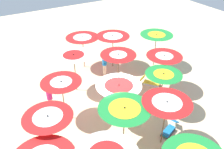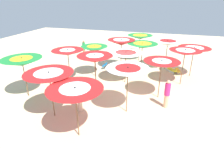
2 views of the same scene
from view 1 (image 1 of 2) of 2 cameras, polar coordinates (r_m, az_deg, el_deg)
The scene contains 17 objects.
ground at distance 13.44m, azimuth 0.81°, elevation -9.14°, with size 40.11×40.11×0.04m, color beige.
beach_umbrella_0 at distance 16.63m, azimuth -6.98°, elevation 8.26°, with size 2.27×2.27×2.37m.
beach_umbrella_1 at distance 14.08m, azimuth -9.03°, elevation 3.89°, with size 2.11×2.11×2.53m.
beach_umbrella_2 at distance 12.10m, azimuth -11.87°, elevation -2.28°, with size 2.03×2.03×2.36m.
beach_umbrella_3 at distance 10.05m, azimuth -14.84°, elevation -10.26°, with size 2.03×2.03×2.49m.
beach_umbrella_5 at distance 16.56m, azimuth 0.20°, elevation 8.63°, with size 2.29×2.29×2.43m.
beach_umbrella_6 at distance 13.86m, azimuth 1.48°, elevation 4.01°, with size 2.08×2.08×2.57m.
beach_umbrella_7 at distance 11.82m, azimuth 1.61°, elevation -3.13°, with size 2.26×2.26×2.24m.
beach_umbrella_8 at distance 10.13m, azimuth 2.96°, elevation -8.69°, with size 2.23×2.23×2.48m.
beach_umbrella_10 at distance 17.01m, azimuth 10.43°, elevation 8.63°, with size 2.25×2.25×2.45m.
beach_umbrella_11 at distance 14.43m, azimuth 12.20°, elevation 3.73°, with size 2.11×2.11×2.38m.
beach_umbrella_12 at distance 12.73m, azimuth 12.03°, elevation -0.62°, with size 1.92×1.92×2.36m.
beach_umbrella_13 at distance 10.64m, azimuth 12.75°, elevation -7.26°, with size 2.17×2.17×2.52m.
lounger_1 at distance 15.64m, azimuth 9.04°, elevation -1.81°, with size 1.18×1.08×0.62m.
lounger_2 at distance 12.57m, azimuth 13.44°, elevation -12.45°, with size 0.78×1.31×0.55m.
beachgoer_0 at distance 16.10m, azimuth -1.78°, elevation 2.59°, with size 0.30×0.30×1.69m.
beachgoer_1 at distance 13.55m, azimuth -14.54°, elevation -5.26°, with size 0.30×0.30×1.62m.
Camera 1 is at (-8.59, 5.21, 8.91)m, focal length 38.65 mm.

